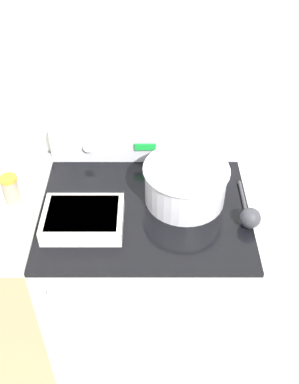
# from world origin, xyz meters

# --- Properties ---
(kitchen_wall) EXTENTS (8.00, 0.05, 2.50)m
(kitchen_wall) POSITION_xyz_m (0.00, 0.70, 1.25)
(kitchen_wall) COLOR silver
(kitchen_wall) RESTS_ON ground_plane
(stove_range) EXTENTS (0.81, 0.69, 0.93)m
(stove_range) POSITION_xyz_m (0.00, 0.33, 0.47)
(stove_range) COLOR #BCBCC1
(stove_range) RESTS_ON ground_plane
(control_panel) EXTENTS (0.81, 0.07, 0.16)m
(control_panel) POSITION_xyz_m (0.00, 0.64, 1.01)
(control_panel) COLOR #BCBCC1
(control_panel) RESTS_ON stove_range
(side_counter) EXTENTS (0.49, 0.66, 0.94)m
(side_counter) POSITION_xyz_m (-0.65, 0.33, 0.47)
(side_counter) COLOR tan
(side_counter) RESTS_ON ground_plane
(mixing_bowl) EXTENTS (0.33, 0.33, 0.16)m
(mixing_bowl) POSITION_xyz_m (0.16, 0.37, 1.02)
(mixing_bowl) COLOR silver
(mixing_bowl) RESTS_ON stove_range
(casserole_dish) EXTENTS (0.29, 0.22, 0.07)m
(casserole_dish) POSITION_xyz_m (-0.23, 0.23, 0.97)
(casserole_dish) COLOR silver
(casserole_dish) RESTS_ON stove_range
(ladle) EXTENTS (0.08, 0.28, 0.08)m
(ladle) POSITION_xyz_m (0.39, 0.24, 0.97)
(ladle) COLOR #333338
(ladle) RESTS_ON stove_range
(spice_jar_orange_cap) EXTENTS (0.07, 0.07, 0.12)m
(spice_jar_orange_cap) POSITION_xyz_m (-0.51, 0.35, 1.00)
(spice_jar_orange_cap) COLOR gray
(spice_jar_orange_cap) RESTS_ON side_counter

